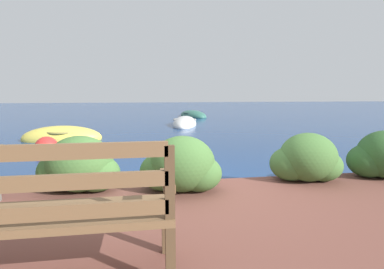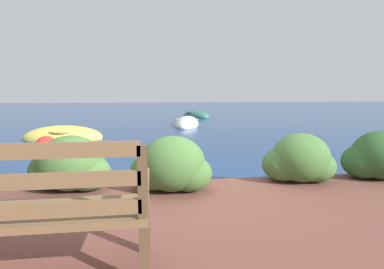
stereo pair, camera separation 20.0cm
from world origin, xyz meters
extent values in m
plane|color=navy|center=(0.00, 0.00, 0.00)|extent=(80.00, 80.00, 0.00)
cube|color=brown|center=(-0.47, -1.84, 0.42)|extent=(0.06, 0.06, 0.40)
cube|color=brown|center=(-0.47, -2.26, 0.42)|extent=(0.06, 0.06, 0.40)
cube|color=brown|center=(-1.19, -2.05, 0.65)|extent=(1.51, 0.48, 0.05)
cube|color=brown|center=(-1.19, -2.26, 0.75)|extent=(1.43, 0.04, 0.09)
cube|color=brown|center=(-1.19, -2.26, 0.93)|extent=(1.43, 0.04, 0.09)
cube|color=brown|center=(-1.19, -2.26, 1.10)|extent=(1.43, 0.04, 0.09)
cube|color=brown|center=(-0.47, -2.26, 0.90)|extent=(0.06, 0.04, 0.45)
cube|color=brown|center=(-0.47, -2.05, 0.85)|extent=(0.07, 0.43, 0.05)
ellipsoid|color=#426B33|center=(-1.41, -0.24, 0.56)|extent=(0.81, 0.73, 0.69)
ellipsoid|color=#426B33|center=(-1.63, -0.18, 0.46)|extent=(0.61, 0.54, 0.48)
ellipsoid|color=#426B33|center=(-1.21, -0.28, 0.44)|extent=(0.56, 0.51, 0.44)
ellipsoid|color=#426B33|center=(-0.17, -0.43, 0.56)|extent=(0.80, 0.72, 0.68)
ellipsoid|color=#426B33|center=(-0.39, -0.36, 0.46)|extent=(0.60, 0.54, 0.48)
ellipsoid|color=#426B33|center=(0.03, -0.47, 0.44)|extent=(0.56, 0.51, 0.44)
ellipsoid|color=#426B33|center=(1.58, -0.27, 0.55)|extent=(0.78, 0.70, 0.66)
ellipsoid|color=#426B33|center=(1.37, -0.21, 0.45)|extent=(0.59, 0.53, 0.47)
ellipsoid|color=#426B33|center=(1.78, -0.31, 0.43)|extent=(0.55, 0.49, 0.43)
ellipsoid|color=#2D5628|center=(2.54, -0.23, 0.46)|extent=(0.60, 0.54, 0.48)
ellipsoid|color=#DBC64C|center=(-3.09, 5.40, 0.06)|extent=(2.32, 0.96, 0.77)
torus|color=olive|center=(-3.09, 5.40, 0.27)|extent=(0.97, 0.97, 0.07)
cube|color=#846647|center=(-2.74, 5.40, 0.24)|extent=(0.13, 0.76, 0.04)
cube|color=#846647|center=(-3.38, 5.40, 0.24)|extent=(0.13, 0.76, 0.04)
ellipsoid|color=silver|center=(1.11, 9.06, 0.05)|extent=(1.62, 3.37, 0.67)
torus|color=gray|center=(1.11, 9.06, 0.24)|extent=(1.21, 1.21, 0.07)
cube|color=#846647|center=(1.20, 9.54, 0.21)|extent=(0.82, 0.27, 0.04)
cube|color=#846647|center=(1.03, 8.66, 0.21)|extent=(0.82, 0.27, 0.04)
ellipsoid|color=#336B5B|center=(2.19, 13.52, 0.05)|extent=(1.81, 2.93, 0.66)
torus|color=#304F46|center=(2.19, 13.52, 0.23)|extent=(1.41, 1.41, 0.07)
cube|color=#846647|center=(2.30, 13.13, 0.20)|extent=(0.91, 0.36, 0.04)
cube|color=#846647|center=(2.10, 13.85, 0.20)|extent=(0.91, 0.36, 0.04)
sphere|color=red|center=(-2.99, 3.64, 0.10)|extent=(0.55, 0.55, 0.55)
torus|color=navy|center=(-2.99, 3.64, 0.10)|extent=(0.60, 0.60, 0.07)
camera|label=1|loc=(-0.60, -3.98, 1.43)|focal=28.00mm
camera|label=2|loc=(-0.41, -4.01, 1.43)|focal=28.00mm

